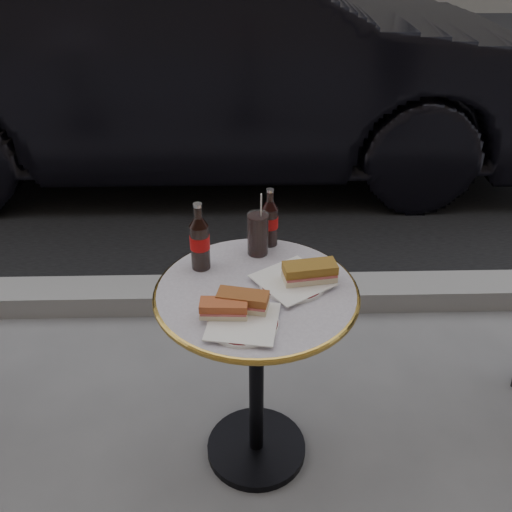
{
  "coord_description": "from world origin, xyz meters",
  "views": [
    {
      "loc": [
        -0.04,
        -1.39,
        1.74
      ],
      "look_at": [
        0.0,
        0.05,
        0.82
      ],
      "focal_mm": 40.0,
      "sensor_mm": 36.0,
      "label": 1
    }
  ],
  "objects_px": {
    "cola_bottle_left": "(199,236)",
    "parked_car": "(202,58)",
    "plate_right": "(292,282)",
    "bistro_table": "(256,378)",
    "cola_bottle_right": "(270,217)",
    "cola_glass": "(258,234)",
    "plate_left": "(243,323)"
  },
  "relations": [
    {
      "from": "plate_left",
      "to": "parked_car",
      "type": "xyz_separation_m",
      "value": [
        -0.26,
        2.78,
        0.05
      ]
    },
    {
      "from": "plate_right",
      "to": "cola_bottle_left",
      "type": "height_order",
      "value": "cola_bottle_left"
    },
    {
      "from": "plate_left",
      "to": "cola_bottle_left",
      "type": "height_order",
      "value": "cola_bottle_left"
    },
    {
      "from": "cola_bottle_left",
      "to": "cola_glass",
      "type": "xyz_separation_m",
      "value": [
        0.18,
        0.08,
        -0.04
      ]
    },
    {
      "from": "bistro_table",
      "to": "cola_bottle_left",
      "type": "relative_size",
      "value": 3.23
    },
    {
      "from": "bistro_table",
      "to": "plate_right",
      "type": "xyz_separation_m",
      "value": [
        0.11,
        0.03,
        0.37
      ]
    },
    {
      "from": "cola_bottle_left",
      "to": "parked_car",
      "type": "height_order",
      "value": "parked_car"
    },
    {
      "from": "plate_right",
      "to": "cola_bottle_left",
      "type": "distance_m",
      "value": 0.32
    },
    {
      "from": "bistro_table",
      "to": "plate_right",
      "type": "relative_size",
      "value": 3.54
    },
    {
      "from": "plate_right",
      "to": "parked_car",
      "type": "distance_m",
      "value": 2.62
    },
    {
      "from": "bistro_table",
      "to": "cola_bottle_right",
      "type": "relative_size",
      "value": 3.56
    },
    {
      "from": "bistro_table",
      "to": "cola_bottle_left",
      "type": "distance_m",
      "value": 0.53
    },
    {
      "from": "bistro_table",
      "to": "plate_left",
      "type": "height_order",
      "value": "plate_left"
    },
    {
      "from": "bistro_table",
      "to": "parked_car",
      "type": "relative_size",
      "value": 0.15
    },
    {
      "from": "plate_left",
      "to": "cola_bottle_left",
      "type": "distance_m",
      "value": 0.34
    },
    {
      "from": "plate_right",
      "to": "parked_car",
      "type": "bearing_deg",
      "value": 99.12
    },
    {
      "from": "cola_bottle_right",
      "to": "parked_car",
      "type": "xyz_separation_m",
      "value": [
        -0.36,
        2.35,
        -0.05
      ]
    },
    {
      "from": "plate_right",
      "to": "plate_left",
      "type": "bearing_deg",
      "value": -128.13
    },
    {
      "from": "cola_bottle_right",
      "to": "parked_car",
      "type": "height_order",
      "value": "parked_car"
    },
    {
      "from": "bistro_table",
      "to": "cola_bottle_right",
      "type": "height_order",
      "value": "cola_bottle_right"
    },
    {
      "from": "cola_bottle_left",
      "to": "parked_car",
      "type": "xyz_separation_m",
      "value": [
        -0.13,
        2.49,
        -0.06
      ]
    },
    {
      "from": "bistro_table",
      "to": "cola_glass",
      "type": "distance_m",
      "value": 0.49
    },
    {
      "from": "plate_left",
      "to": "cola_glass",
      "type": "relative_size",
      "value": 1.36
    },
    {
      "from": "bistro_table",
      "to": "plate_right",
      "type": "bearing_deg",
      "value": 13.88
    },
    {
      "from": "cola_glass",
      "to": "plate_right",
      "type": "bearing_deg",
      "value": -60.72
    },
    {
      "from": "parked_car",
      "to": "cola_glass",
      "type": "bearing_deg",
      "value": -172.56
    },
    {
      "from": "plate_left",
      "to": "cola_bottle_right",
      "type": "relative_size",
      "value": 0.96
    },
    {
      "from": "cola_glass",
      "to": "parked_car",
      "type": "relative_size",
      "value": 0.03
    },
    {
      "from": "cola_bottle_right",
      "to": "cola_bottle_left",
      "type": "bearing_deg",
      "value": -148.4
    },
    {
      "from": "parked_car",
      "to": "plate_left",
      "type": "bearing_deg",
      "value": -174.59
    },
    {
      "from": "bistro_table",
      "to": "plate_left",
      "type": "relative_size",
      "value": 3.7
    },
    {
      "from": "cola_bottle_right",
      "to": "cola_glass",
      "type": "bearing_deg",
      "value": -125.67
    }
  ]
}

